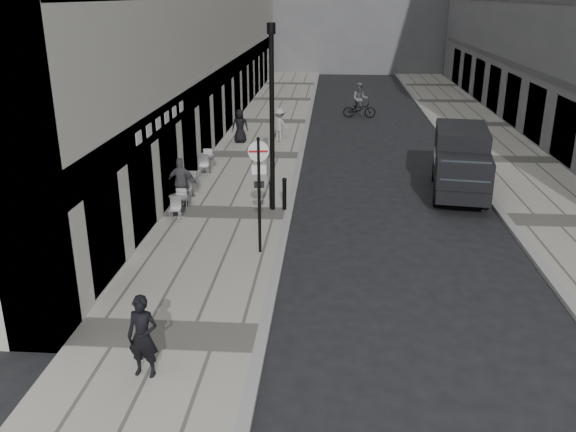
% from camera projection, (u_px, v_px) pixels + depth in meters
% --- Properties ---
extents(ground, '(120.00, 120.00, 0.00)m').
position_uv_depth(ground, '(243.00, 429.00, 10.20)').
color(ground, black).
rests_on(ground, ground).
extents(sidewalk, '(4.00, 60.00, 0.12)m').
position_uv_depth(sidewalk, '(256.00, 156.00, 27.17)').
color(sidewalk, '#A29D92').
rests_on(sidewalk, ground).
extents(far_sidewalk, '(4.00, 60.00, 0.12)m').
position_uv_depth(far_sidewalk, '(507.00, 160.00, 26.43)').
color(far_sidewalk, '#A29D92').
rests_on(far_sidewalk, ground).
extents(walking_man, '(0.63, 0.46, 1.62)m').
position_uv_depth(walking_man, '(143.00, 336.00, 11.20)').
color(walking_man, black).
rests_on(walking_man, sidewalk).
extents(sign_post, '(0.55, 0.13, 3.23)m').
position_uv_depth(sign_post, '(259.00, 180.00, 16.21)').
color(sign_post, black).
rests_on(sign_post, sidewalk).
extents(lamppost, '(0.27, 0.27, 5.93)m').
position_uv_depth(lamppost, '(272.00, 110.00, 19.14)').
color(lamppost, black).
rests_on(lamppost, sidewalk).
extents(bollard_near, '(0.14, 0.14, 1.02)m').
position_uv_depth(bollard_near, '(284.00, 195.00, 20.07)').
color(bollard_near, black).
rests_on(bollard_near, sidewalk).
extents(bollard_far, '(0.12, 0.12, 0.87)m').
position_uv_depth(bollard_far, '(271.00, 196.00, 20.22)').
color(bollard_far, black).
rests_on(bollard_far, sidewalk).
extents(panel_van, '(2.44, 5.06, 2.29)m').
position_uv_depth(panel_van, '(461.00, 158.00, 21.89)').
color(panel_van, black).
rests_on(panel_van, ground).
extents(cyclist, '(1.92, 0.77, 2.03)m').
position_uv_depth(cyclist, '(360.00, 104.00, 35.55)').
color(cyclist, black).
rests_on(cyclist, ground).
extents(pedestrian_a, '(1.01, 0.48, 1.67)m').
position_uv_depth(pedestrian_a, '(181.00, 182.00, 20.25)').
color(pedestrian_a, '#4E4D52').
rests_on(pedestrian_a, sidewalk).
extents(pedestrian_b, '(1.22, 1.04, 1.63)m').
position_uv_depth(pedestrian_b, '(280.00, 125.00, 29.20)').
color(pedestrian_b, '#A19C95').
rests_on(pedestrian_b, sidewalk).
extents(pedestrian_c, '(0.86, 0.63, 1.60)m').
position_uv_depth(pedestrian_c, '(240.00, 126.00, 29.06)').
color(pedestrian_c, black).
rests_on(pedestrian_c, sidewalk).
extents(cafe_table_near, '(0.68, 1.55, 0.88)m').
position_uv_depth(cafe_table_near, '(206.00, 162.00, 24.21)').
color(cafe_table_near, silver).
rests_on(cafe_table_near, sidewalk).
extents(cafe_table_mid, '(0.64, 1.44, 0.82)m').
position_uv_depth(cafe_table_mid, '(189.00, 185.00, 21.40)').
color(cafe_table_mid, '#B1B0B3').
rests_on(cafe_table_mid, sidewalk).
extents(cafe_table_far, '(0.62, 1.40, 0.80)m').
position_uv_depth(cafe_table_far, '(179.00, 204.00, 19.53)').
color(cafe_table_far, silver).
rests_on(cafe_table_far, sidewalk).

